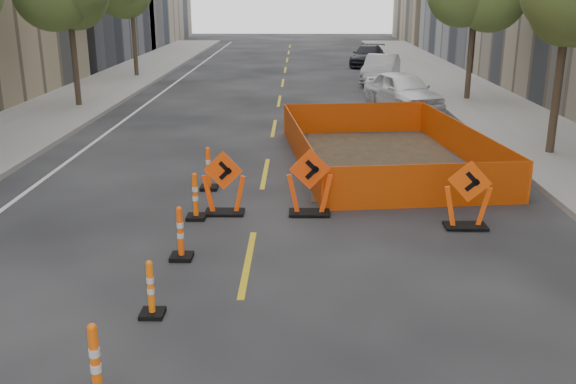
{
  "coord_description": "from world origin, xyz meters",
  "views": [
    {
      "loc": [
        0.94,
        -6.76,
        4.73
      ],
      "look_at": [
        0.72,
        4.81,
        1.1
      ],
      "focal_mm": 40.0,
      "sensor_mm": 36.0,
      "label": 1
    }
  ],
  "objects_px": {
    "chevron_sign_left": "(224,183)",
    "channelizer_2": "(96,364)",
    "parked_car_mid": "(381,69)",
    "parked_car_far": "(368,56)",
    "channelizer_3": "(151,288)",
    "channelizer_5": "(195,196)",
    "channelizer_6": "(208,168)",
    "chevron_sign_center": "(310,182)",
    "parked_car_near": "(403,91)",
    "chevron_sign_right": "(468,195)",
    "channelizer_4": "(180,233)"
  },
  "relations": [
    {
      "from": "channelizer_3",
      "to": "parked_car_near",
      "type": "height_order",
      "value": "parked_car_near"
    },
    {
      "from": "channelizer_5",
      "to": "chevron_sign_left",
      "type": "bearing_deg",
      "value": 29.82
    },
    {
      "from": "parked_car_mid",
      "to": "parked_car_near",
      "type": "bearing_deg",
      "value": -76.19
    },
    {
      "from": "channelizer_6",
      "to": "parked_car_near",
      "type": "height_order",
      "value": "parked_car_near"
    },
    {
      "from": "channelizer_3",
      "to": "channelizer_4",
      "type": "relative_size",
      "value": 0.89
    },
    {
      "from": "parked_car_far",
      "to": "chevron_sign_right",
      "type": "bearing_deg",
      "value": -77.56
    },
    {
      "from": "channelizer_3",
      "to": "channelizer_5",
      "type": "xyz_separation_m",
      "value": [
        -0.01,
        4.36,
        0.06
      ]
    },
    {
      "from": "channelizer_3",
      "to": "parked_car_near",
      "type": "distance_m",
      "value": 19.04
    },
    {
      "from": "channelizer_3",
      "to": "parked_car_far",
      "type": "distance_m",
      "value": 34.85
    },
    {
      "from": "channelizer_4",
      "to": "chevron_sign_right",
      "type": "height_order",
      "value": "chevron_sign_right"
    },
    {
      "from": "channelizer_3",
      "to": "parked_car_near",
      "type": "bearing_deg",
      "value": 70.1
    },
    {
      "from": "channelizer_2",
      "to": "channelizer_6",
      "type": "relative_size",
      "value": 0.99
    },
    {
      "from": "chevron_sign_left",
      "to": "parked_car_near",
      "type": "xyz_separation_m",
      "value": [
        5.91,
        13.2,
        0.07
      ]
    },
    {
      "from": "channelizer_2",
      "to": "parked_car_far",
      "type": "height_order",
      "value": "parked_car_far"
    },
    {
      "from": "channelizer_2",
      "to": "chevron_sign_center",
      "type": "height_order",
      "value": "chevron_sign_center"
    },
    {
      "from": "chevron_sign_center",
      "to": "parked_car_mid",
      "type": "xyz_separation_m",
      "value": [
        4.11,
        21.3,
        -0.0
      ]
    },
    {
      "from": "channelizer_3",
      "to": "parked_car_far",
      "type": "height_order",
      "value": "parked_car_far"
    },
    {
      "from": "parked_car_mid",
      "to": "parked_car_far",
      "type": "height_order",
      "value": "parked_car_mid"
    },
    {
      "from": "channelizer_4",
      "to": "channelizer_5",
      "type": "distance_m",
      "value": 2.18
    },
    {
      "from": "channelizer_6",
      "to": "chevron_sign_right",
      "type": "distance_m",
      "value": 6.31
    },
    {
      "from": "channelizer_5",
      "to": "chevron_sign_center",
      "type": "relative_size",
      "value": 0.69
    },
    {
      "from": "channelizer_6",
      "to": "chevron_sign_left",
      "type": "bearing_deg",
      "value": -72.06
    },
    {
      "from": "chevron_sign_center",
      "to": "chevron_sign_left",
      "type": "bearing_deg",
      "value": 174.15
    },
    {
      "from": "parked_car_near",
      "to": "chevron_sign_right",
      "type": "bearing_deg",
      "value": -111.19
    },
    {
      "from": "parked_car_mid",
      "to": "parked_car_far",
      "type": "xyz_separation_m",
      "value": [
        0.13,
        8.22,
        -0.08
      ]
    },
    {
      "from": "parked_car_near",
      "to": "parked_car_mid",
      "type": "bearing_deg",
      "value": 71.4
    },
    {
      "from": "channelizer_2",
      "to": "chevron_sign_left",
      "type": "distance_m",
      "value": 6.92
    },
    {
      "from": "channelizer_4",
      "to": "parked_car_mid",
      "type": "bearing_deg",
      "value": 74.72
    },
    {
      "from": "chevron_sign_left",
      "to": "chevron_sign_center",
      "type": "height_order",
      "value": "chevron_sign_center"
    },
    {
      "from": "channelizer_5",
      "to": "parked_car_mid",
      "type": "bearing_deg",
      "value": 73.1
    },
    {
      "from": "channelizer_3",
      "to": "parked_car_far",
      "type": "bearing_deg",
      "value": 78.93
    },
    {
      "from": "parked_car_far",
      "to": "parked_car_near",
      "type": "bearing_deg",
      "value": -76.45
    },
    {
      "from": "chevron_sign_left",
      "to": "channelizer_2",
      "type": "bearing_deg",
      "value": -86.65
    },
    {
      "from": "chevron_sign_right",
      "to": "parked_car_mid",
      "type": "relative_size",
      "value": 0.32
    },
    {
      "from": "channelizer_2",
      "to": "channelizer_3",
      "type": "distance_m",
      "value": 2.19
    },
    {
      "from": "channelizer_3",
      "to": "channelizer_6",
      "type": "bearing_deg",
      "value": 90.22
    },
    {
      "from": "channelizer_3",
      "to": "channelizer_4",
      "type": "xyz_separation_m",
      "value": [
        0.06,
        2.18,
        0.05
      ]
    },
    {
      "from": "channelizer_2",
      "to": "channelizer_3",
      "type": "xyz_separation_m",
      "value": [
        0.16,
        2.18,
        -0.08
      ]
    },
    {
      "from": "channelizer_3",
      "to": "chevron_sign_right",
      "type": "bearing_deg",
      "value": 34.39
    },
    {
      "from": "channelizer_3",
      "to": "channelizer_4",
      "type": "bearing_deg",
      "value": 88.47
    },
    {
      "from": "channelizer_2",
      "to": "parked_car_far",
      "type": "bearing_deg",
      "value": 79.33
    },
    {
      "from": "channelizer_3",
      "to": "chevron_sign_right",
      "type": "distance_m",
      "value": 6.92
    },
    {
      "from": "channelizer_2",
      "to": "chevron_sign_left",
      "type": "height_order",
      "value": "chevron_sign_left"
    },
    {
      "from": "channelizer_5",
      "to": "parked_car_near",
      "type": "distance_m",
      "value": 15.02
    },
    {
      "from": "channelizer_2",
      "to": "parked_car_mid",
      "type": "bearing_deg",
      "value": 76.58
    },
    {
      "from": "channelizer_2",
      "to": "chevron_sign_center",
      "type": "distance_m",
      "value": 7.35
    },
    {
      "from": "parked_car_near",
      "to": "channelizer_3",
      "type": "bearing_deg",
      "value": -127.94
    },
    {
      "from": "channelizer_6",
      "to": "parked_car_mid",
      "type": "xyz_separation_m",
      "value": [
        6.59,
        19.44,
        0.21
      ]
    },
    {
      "from": "channelizer_5",
      "to": "channelizer_4",
      "type": "bearing_deg",
      "value": -88.22
    },
    {
      "from": "channelizer_2",
      "to": "chevron_sign_left",
      "type": "bearing_deg",
      "value": 83.93
    }
  ]
}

